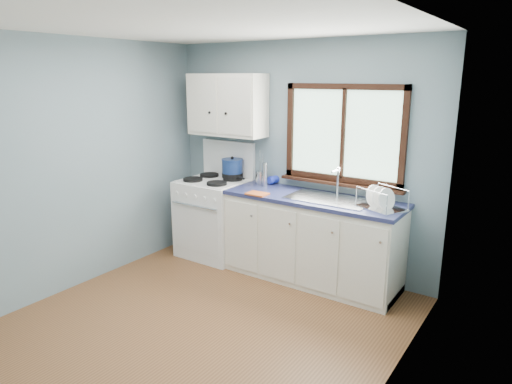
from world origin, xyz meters
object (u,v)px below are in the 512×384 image
Objects in this scene: gas_range at (214,215)px; skillet at (233,175)px; utensil_crock at (261,177)px; dish_rack at (381,203)px; sink at (329,205)px; stockpot at (232,168)px; base_cabinets at (311,243)px; thermos at (265,175)px.

gas_range is 3.40× the size of skillet.
dish_rack is (1.48, -0.20, -0.02)m from utensil_crock.
skillet is 1.04× the size of utensil_crock.
stockpot is at bearing 173.99° from sink.
utensil_crock is (0.38, 0.03, -0.07)m from stockpot.
sink is 1.33m from skillet.
sink reaches higher than dish_rack.
base_cabinets is 1.33m from stockpot.
gas_range reaches higher than stockpot.
sink reaches higher than base_cabinets.
utensil_crock reaches higher than dish_rack.
sink is 3.12× the size of thermos.
thermos is 0.55× the size of dish_rack.
skillet reaches higher than base_cabinets.
sink is 0.56m from dish_rack.
dish_rack is (1.86, -0.16, -0.01)m from skillet.
gas_range reaches higher than sink.
base_cabinets is 4.83× the size of utensil_crock.
stockpot is 1.20× the size of thermos.
utensil_crock is 1.50m from dish_rack.
dish_rack reaches higher than base_cabinets.
skillet is 0.09m from stockpot.
utensil_crock is at bearing 19.41° from gas_range.
dish_rack is (1.86, -0.17, -0.10)m from stockpot.
utensil_crock reaches higher than skillet.
stockpot is at bearing -174.80° from utensil_crock.
stockpot is (-0.01, 0.01, 0.09)m from skillet.
skillet is 1.49× the size of thermos.
thermos is at bearing -4.45° from stockpot.
sink is at bearing -159.13° from dish_rack.
base_cabinets is at bearing 14.62° from skillet.
stockpot is 0.39m from utensil_crock.
stockpot reaches higher than thermos.
base_cabinets is at bearing -12.85° from utensil_crock.
sink is 2.19× the size of utensil_crock.
stockpot is 0.84× the size of utensil_crock.
thermos is (0.48, -0.04, -0.02)m from stockpot.
stockpot is (0.16, 0.16, 0.58)m from gas_range.
sink is (0.18, -0.00, 0.45)m from base_cabinets.
stockpot is at bearing 43.88° from gas_range.
stockpot is (-1.32, 0.14, 0.21)m from sink.
stockpot is 1.87m from dish_rack.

